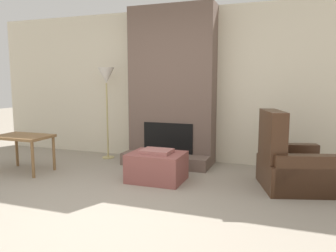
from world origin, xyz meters
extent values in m
plane|color=gray|center=(0.00, 0.00, 0.00)|extent=(24.00, 24.00, 0.00)
cube|color=beige|center=(0.00, 2.66, 1.30)|extent=(7.38, 0.06, 2.60)
cube|color=brown|center=(0.00, 2.42, 1.30)|extent=(1.44, 0.41, 2.60)
cube|color=brown|center=(0.00, 2.05, 0.10)|extent=(1.44, 0.34, 0.19)
cube|color=black|center=(0.00, 2.21, 0.44)|extent=(0.85, 0.02, 0.50)
cube|color=#8C4C47|center=(0.17, 1.29, 0.20)|extent=(0.75, 0.58, 0.39)
cube|color=#A56660|center=(0.17, 1.29, 0.42)|extent=(0.41, 0.32, 0.05)
cube|color=#422819|center=(1.99, 1.60, 0.18)|extent=(1.06, 1.05, 0.37)
cube|color=#422819|center=(1.67, 1.51, 0.50)|extent=(0.39, 0.71, 1.01)
cube|color=#422819|center=(2.08, 1.28, 0.26)|extent=(0.78, 0.37, 0.52)
cube|color=#422819|center=(1.89, 1.93, 0.26)|extent=(0.78, 0.37, 0.52)
cube|color=brown|center=(-1.91, 1.04, 0.54)|extent=(0.81, 0.53, 0.04)
cylinder|color=brown|center=(-1.54, 0.82, 0.26)|extent=(0.04, 0.04, 0.52)
cylinder|color=brown|center=(-2.28, 1.27, 0.26)|extent=(0.04, 0.04, 0.52)
cylinder|color=brown|center=(-1.54, 1.27, 0.26)|extent=(0.04, 0.04, 0.52)
cylinder|color=tan|center=(-1.18, 2.28, 0.01)|extent=(0.22, 0.22, 0.02)
cylinder|color=tan|center=(-1.18, 2.28, 0.68)|extent=(0.03, 0.03, 1.33)
cone|color=silver|center=(-1.18, 2.28, 1.48)|extent=(0.29, 0.29, 0.27)
camera|label=1|loc=(1.82, -2.81, 1.37)|focal=35.00mm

